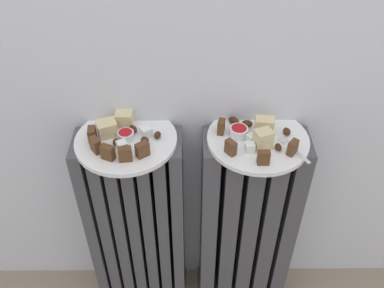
% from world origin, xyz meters
% --- Properties ---
extents(radiator_left, '(0.29, 0.12, 0.68)m').
position_xyz_m(radiator_left, '(-0.16, 0.28, 0.34)').
color(radiator_left, '#47474C').
rests_on(radiator_left, ground_plane).
extents(radiator_right, '(0.29, 0.12, 0.68)m').
position_xyz_m(radiator_right, '(0.16, 0.28, 0.34)').
color(radiator_right, '#47474C').
rests_on(radiator_right, ground_plane).
extents(plate_left, '(0.26, 0.26, 0.01)m').
position_xyz_m(plate_left, '(-0.16, 0.28, 0.69)').
color(plate_left, white).
rests_on(plate_left, radiator_left).
extents(plate_right, '(0.26, 0.26, 0.01)m').
position_xyz_m(plate_right, '(0.16, 0.28, 0.69)').
color(plate_right, white).
rests_on(plate_right, radiator_right).
extents(dark_cake_slice_left_0, '(0.02, 0.03, 0.04)m').
position_xyz_m(dark_cake_slice_left_0, '(-0.24, 0.27, 0.71)').
color(dark_cake_slice_left_0, '#56351E').
rests_on(dark_cake_slice_left_0, plate_left).
extents(dark_cake_slice_left_1, '(0.03, 0.04, 0.04)m').
position_xyz_m(dark_cake_slice_left_1, '(-0.23, 0.23, 0.71)').
color(dark_cake_slice_left_1, '#56351E').
rests_on(dark_cake_slice_left_1, plate_left).
extents(dark_cake_slice_left_2, '(0.04, 0.03, 0.04)m').
position_xyz_m(dark_cake_slice_left_2, '(-0.20, 0.21, 0.71)').
color(dark_cake_slice_left_2, '#56351E').
rests_on(dark_cake_slice_left_2, plate_left).
extents(dark_cake_slice_left_3, '(0.03, 0.02, 0.04)m').
position_xyz_m(dark_cake_slice_left_3, '(-0.16, 0.20, 0.71)').
color(dark_cake_slice_left_3, '#56351E').
rests_on(dark_cake_slice_left_3, plate_left).
extents(dark_cake_slice_left_4, '(0.04, 0.03, 0.04)m').
position_xyz_m(dark_cake_slice_left_4, '(-0.12, 0.22, 0.71)').
color(dark_cake_slice_left_4, '#56351E').
rests_on(dark_cake_slice_left_4, plate_left).
extents(marble_cake_slice_left_0, '(0.06, 0.05, 0.04)m').
position_xyz_m(marble_cake_slice_left_0, '(-0.21, 0.30, 0.71)').
color(marble_cake_slice_left_0, beige).
rests_on(marble_cake_slice_left_0, plate_left).
extents(marble_cake_slice_left_1, '(0.05, 0.04, 0.04)m').
position_xyz_m(marble_cake_slice_left_1, '(-0.17, 0.34, 0.71)').
color(marble_cake_slice_left_1, beige).
rests_on(marble_cake_slice_left_1, plate_left).
extents(turkish_delight_left_0, '(0.04, 0.04, 0.03)m').
position_xyz_m(turkish_delight_left_0, '(-0.11, 0.29, 0.70)').
color(turkish_delight_left_0, white).
rests_on(turkish_delight_left_0, plate_left).
extents(turkish_delight_left_1, '(0.03, 0.03, 0.02)m').
position_xyz_m(turkish_delight_left_1, '(-0.17, 0.24, 0.70)').
color(turkish_delight_left_1, white).
rests_on(turkish_delight_left_1, plate_left).
extents(medjool_date_left_0, '(0.02, 0.03, 0.02)m').
position_xyz_m(medjool_date_left_0, '(-0.09, 0.28, 0.70)').
color(medjool_date_left_0, '#3D1E0F').
rests_on(medjool_date_left_0, plate_left).
extents(medjool_date_left_1, '(0.02, 0.02, 0.02)m').
position_xyz_m(medjool_date_left_1, '(-0.19, 0.26, 0.70)').
color(medjool_date_left_1, '#3D1E0F').
rests_on(medjool_date_left_1, plate_left).
extents(medjool_date_left_2, '(0.03, 0.03, 0.01)m').
position_xyz_m(medjool_date_left_2, '(-0.12, 0.26, 0.70)').
color(medjool_date_left_2, '#3D1E0F').
rests_on(medjool_date_left_2, plate_left).
extents(medjool_date_left_3, '(0.03, 0.03, 0.02)m').
position_xyz_m(medjool_date_left_3, '(-0.15, 0.31, 0.70)').
color(medjool_date_left_3, '#3D1E0F').
rests_on(medjool_date_left_3, plate_left).
extents(jam_bowl_left, '(0.04, 0.04, 0.02)m').
position_xyz_m(jam_bowl_left, '(-0.16, 0.28, 0.70)').
color(jam_bowl_left, white).
rests_on(jam_bowl_left, plate_left).
extents(dark_cake_slice_right_0, '(0.02, 0.03, 0.04)m').
position_xyz_m(dark_cake_slice_right_0, '(0.07, 0.30, 0.71)').
color(dark_cake_slice_right_0, '#56351E').
rests_on(dark_cake_slice_right_0, plate_right).
extents(dark_cake_slice_right_1, '(0.03, 0.03, 0.04)m').
position_xyz_m(dark_cake_slice_right_1, '(0.09, 0.22, 0.71)').
color(dark_cake_slice_right_1, '#56351E').
rests_on(dark_cake_slice_right_1, plate_right).
extents(dark_cake_slice_right_2, '(0.03, 0.02, 0.04)m').
position_xyz_m(dark_cake_slice_right_2, '(0.16, 0.19, 0.71)').
color(dark_cake_slice_right_2, '#56351E').
rests_on(dark_cake_slice_right_2, plate_right).
extents(dark_cake_slice_right_3, '(0.03, 0.03, 0.04)m').
position_xyz_m(dark_cake_slice_right_3, '(0.24, 0.22, 0.71)').
color(dark_cake_slice_right_3, '#56351E').
rests_on(dark_cake_slice_right_3, plate_right).
extents(marble_cake_slice_right_0, '(0.05, 0.05, 0.05)m').
position_xyz_m(marble_cake_slice_right_0, '(0.17, 0.24, 0.72)').
color(marble_cake_slice_right_0, beige).
rests_on(marble_cake_slice_right_0, plate_right).
extents(marble_cake_slice_right_1, '(0.05, 0.04, 0.05)m').
position_xyz_m(marble_cake_slice_right_1, '(0.18, 0.30, 0.71)').
color(marble_cake_slice_right_1, beige).
rests_on(marble_cake_slice_right_1, plate_right).
extents(turkish_delight_right_0, '(0.03, 0.03, 0.02)m').
position_xyz_m(turkish_delight_right_0, '(0.15, 0.26, 0.70)').
color(turkish_delight_right_0, white).
rests_on(turkish_delight_right_0, plate_right).
extents(turkish_delight_right_1, '(0.02, 0.02, 0.02)m').
position_xyz_m(turkish_delight_right_1, '(0.14, 0.23, 0.70)').
color(turkish_delight_right_1, white).
rests_on(turkish_delight_right_1, plate_right).
extents(medjool_date_right_0, '(0.02, 0.03, 0.02)m').
position_xyz_m(medjool_date_right_0, '(0.24, 0.29, 0.70)').
color(medjool_date_right_0, '#3D1E0F').
rests_on(medjool_date_right_0, plate_right).
extents(medjool_date_right_1, '(0.03, 0.02, 0.02)m').
position_xyz_m(medjool_date_right_1, '(0.14, 0.33, 0.70)').
color(medjool_date_right_1, '#3D1E0F').
rests_on(medjool_date_right_1, plate_right).
extents(medjool_date_right_2, '(0.04, 0.03, 0.02)m').
position_xyz_m(medjool_date_right_2, '(0.11, 0.34, 0.70)').
color(medjool_date_right_2, '#3D1E0F').
rests_on(medjool_date_right_2, plate_right).
extents(medjool_date_right_3, '(0.02, 0.03, 0.01)m').
position_xyz_m(medjool_date_right_3, '(0.21, 0.24, 0.70)').
color(medjool_date_right_3, '#3D1E0F').
rests_on(medjool_date_right_3, plate_right).
extents(jam_bowl_right, '(0.05, 0.05, 0.03)m').
position_xyz_m(jam_bowl_right, '(0.12, 0.29, 0.70)').
color(jam_bowl_right, white).
rests_on(jam_bowl_right, plate_right).
extents(fork, '(0.06, 0.10, 0.00)m').
position_xyz_m(fork, '(0.24, 0.24, 0.69)').
color(fork, silver).
rests_on(fork, plate_right).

